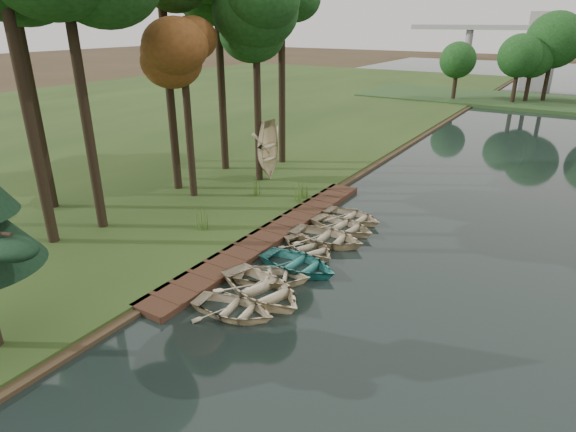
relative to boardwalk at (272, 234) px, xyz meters
The scene contains 20 objects.
ground 1.61m from the boardwalk, ahead, with size 300.00×300.00×0.00m, color #3D2F1D.
boardwalk is the anchor object (origin of this frame).
peninsula 50.91m from the boardwalk, 79.13° to the left, with size 50.00×14.00×0.45m, color #29461F.
far_trees 50.78m from the boardwalk, 82.86° to the left, with size 45.60×5.60×8.80m.
building_b 145.16m from the boardwalk, 91.34° to the left, with size 8.00×8.00×12.00m, color #A5A5A0.
rowboat_0 6.72m from the boardwalk, 68.04° to the right, with size 2.20×3.08×0.64m, color beige.
rowboat_1 5.43m from the boardwalk, 60.44° to the right, with size 2.80×3.93×0.81m, color beige.
rowboat_2 4.35m from the boardwalk, 56.44° to the right, with size 2.16×3.02×0.63m, color beige.
rowboat_3 3.56m from the boardwalk, 38.79° to the right, with size 2.48×3.48×0.72m, color teal.
rowboat_4 2.40m from the boardwalk, 12.89° to the right, with size 2.13×2.98×0.62m, color beige.
rowboat_5 2.67m from the boardwalk, 15.60° to the left, with size 2.57×3.60×0.75m, color beige.
rowboat_6 3.48m from the boardwalk, 42.34° to the left, with size 2.39×3.35×0.69m, color beige.
rowboat_7 4.47m from the boardwalk, 57.02° to the left, with size 2.26×3.16×0.65m, color beige.
stored_rowboat 8.18m from the boardwalk, 125.01° to the left, with size 2.68×3.75×0.78m, color beige.
tree_2 10.55m from the boardwalk, 164.07° to the left, with size 3.54×3.54×9.41m.
tree_4 12.38m from the boardwalk, 129.36° to the left, with size 4.51×4.51×11.18m.
reeds_0 3.49m from the boardwalk, 152.46° to the right, with size 0.60×0.60×1.10m, color #3F661E.
reeds_1 4.36m from the boardwalk, 103.44° to the left, with size 0.60×0.60×1.07m, color #3F661E.
reeds_2 5.30m from the boardwalk, 133.98° to the left, with size 0.60×0.60×1.10m, color #3F661E.
reeds_3 4.90m from the boardwalk, 101.87° to the left, with size 0.60×0.60×0.91m, color #3F661E.
Camera 1 is at (10.09, -17.40, 9.63)m, focal length 30.00 mm.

